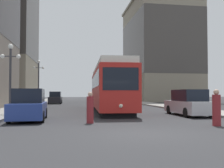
{
  "coord_description": "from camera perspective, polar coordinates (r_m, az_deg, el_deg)",
  "views": [
    {
      "loc": [
        -2.85,
        -9.76,
        1.56
      ],
      "look_at": [
        0.13,
        9.35,
        2.26
      ],
      "focal_mm": 41.51,
      "sensor_mm": 36.0,
      "label": 1
    }
  ],
  "objects": [
    {
      "name": "streetcar",
      "position": [
        22.76,
        -0.59,
        -0.7
      ],
      "size": [
        3.26,
        14.45,
        3.89
      ],
      "rotation": [
        0.0,
        0.0,
        -0.05
      ],
      "color": "black",
      "rests_on": "ground"
    },
    {
      "name": "pedestrian_crossing_far",
      "position": [
        13.61,
        -4.85,
        -5.42
      ],
      "size": [
        0.37,
        0.37,
        1.64
      ],
      "rotation": [
        0.0,
        0.0,
        1.38
      ],
      "color": "maroon",
      "rests_on": "ground"
    },
    {
      "name": "pedestrian_crossing_near",
      "position": [
        13.41,
        22.03,
        -5.09
      ],
      "size": [
        0.39,
        0.39,
        1.75
      ],
      "rotation": [
        0.0,
        0.0,
        3.05
      ],
      "color": "maroon",
      "rests_on": "ground"
    },
    {
      "name": "transit_bus",
      "position": [
        40.7,
        0.65,
        -1.52
      ],
      "size": [
        2.61,
        12.36,
        3.45
      ],
      "rotation": [
        0.0,
        0.0,
        -0.0
      ],
      "color": "black",
      "rests_on": "ground"
    },
    {
      "name": "parked_car_right_far",
      "position": [
        19.04,
        16.49,
        -4.13
      ],
      "size": [
        1.92,
        4.88,
        1.82
      ],
      "rotation": [
        0.0,
        0.0,
        3.13
      ],
      "color": "black",
      "rests_on": "ground"
    },
    {
      "name": "lamp_post_left_near",
      "position": [
        19.83,
        -21.47,
        3.49
      ],
      "size": [
        1.41,
        0.36,
        4.94
      ],
      "color": "#333338",
      "rests_on": "sidewalk_left"
    },
    {
      "name": "lamp_post_left_far",
      "position": [
        35.4,
        -15.86,
        1.84
      ],
      "size": [
        1.41,
        0.36,
        5.77
      ],
      "color": "#333338",
      "rests_on": "sidewalk_left"
    },
    {
      "name": "sidewalk_right",
      "position": [
        50.96,
        3.51,
        -3.73
      ],
      "size": [
        2.92,
        120.0,
        0.15
      ],
      "primitive_type": "cube",
      "color": "gray",
      "rests_on": "ground"
    },
    {
      "name": "parked_car_left_mid",
      "position": [
        15.73,
        -17.8,
        -4.58
      ],
      "size": [
        2.02,
        4.48,
        1.82
      ],
      "rotation": [
        0.0,
        0.0,
        0.04
      ],
      "color": "black",
      "rests_on": "ground"
    },
    {
      "name": "ground_plane",
      "position": [
        10.29,
        7.47,
        -10.77
      ],
      "size": [
        200.0,
        200.0,
        0.0
      ],
      "primitive_type": "plane",
      "color": "#303033"
    },
    {
      "name": "building_right_corner",
      "position": [
        56.26,
        10.31,
        7.35
      ],
      "size": [
        12.41,
        19.11,
        20.87
      ],
      "color": "gray",
      "rests_on": "ground"
    },
    {
      "name": "sidewalk_left",
      "position": [
        50.05,
        -14.82,
        -3.7
      ],
      "size": [
        2.92,
        120.0,
        0.15
      ],
      "primitive_type": "cube",
      "color": "gray",
      "rests_on": "ground"
    },
    {
      "name": "parked_car_left_near",
      "position": [
        39.78,
        -12.37,
        -3.05
      ],
      "size": [
        1.92,
        4.43,
        1.82
      ],
      "rotation": [
        0.0,
        0.0,
        -0.01
      ],
      "color": "black",
      "rests_on": "ground"
    }
  ]
}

